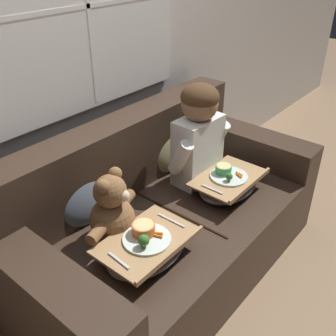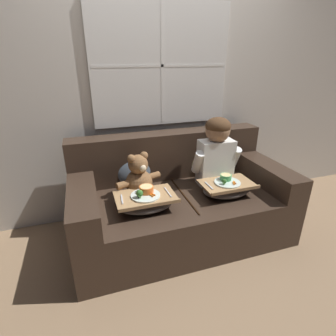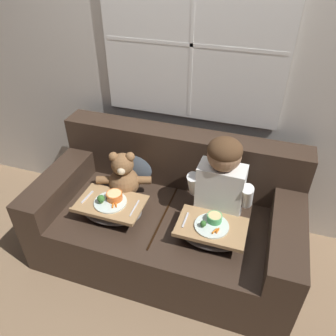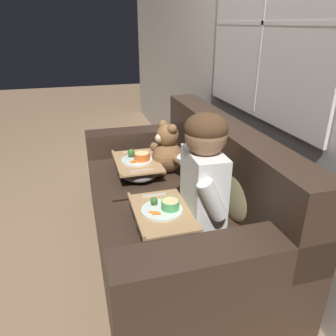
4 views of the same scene
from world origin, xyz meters
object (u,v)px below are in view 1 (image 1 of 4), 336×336
teddy_bear (113,212)px  lap_tray_teddy (147,247)px  lap_tray_child (228,184)px  throw_pillow_behind_teddy (83,194)px  child_figure (199,130)px  throw_pillow_behind_child (170,145)px  couch (162,222)px

teddy_bear → lap_tray_teddy: (-0.00, -0.23, -0.10)m
teddy_bear → lap_tray_child: (0.74, -0.23, -0.10)m
throw_pillow_behind_teddy → child_figure: (0.74, -0.23, 0.18)m
lap_tray_teddy → throw_pillow_behind_teddy: bearing=90.0°
lap_tray_child → throw_pillow_behind_child: bearing=90.0°
couch → teddy_bear: size_ratio=4.57×
lap_tray_teddy → throw_pillow_behind_child: bearing=32.2°
child_figure → teddy_bear: bearing=-179.7°
throw_pillow_behind_child → teddy_bear: bearing=-162.5°
throw_pillow_behind_teddy → teddy_bear: teddy_bear is taller
throw_pillow_behind_teddy → teddy_bear: size_ratio=0.91×
throw_pillow_behind_child → teddy_bear: teddy_bear is taller
couch → lap_tray_teddy: size_ratio=3.99×
couch → lap_tray_teddy: bearing=-149.4°
lap_tray_child → throw_pillow_behind_teddy: bearing=147.8°
couch → child_figure: bearing=2.9°
child_figure → teddy_bear: 0.76m
teddy_bear → throw_pillow_behind_teddy: bearing=90.4°
couch → throw_pillow_behind_child: couch is taller
throw_pillow_behind_child → teddy_bear: size_ratio=0.92×
teddy_bear → lap_tray_teddy: bearing=-90.3°
teddy_bear → lap_tray_teddy: size_ratio=0.87×
couch → teddy_bear: 0.47m
lap_tray_teddy → child_figure: bearing=17.8°
couch → throw_pillow_behind_child: bearing=33.8°
throw_pillow_behind_child → throw_pillow_behind_teddy: throw_pillow_behind_child is taller
couch → teddy_bear: couch is taller
teddy_bear → lap_tray_child: size_ratio=0.91×
throw_pillow_behind_teddy → lap_tray_teddy: (0.00, -0.47, -0.11)m
throw_pillow_behind_teddy → throw_pillow_behind_child: bearing=0.0°
teddy_bear → lap_tray_teddy: teddy_bear is taller
lap_tray_teddy → lap_tray_child: bearing=0.0°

